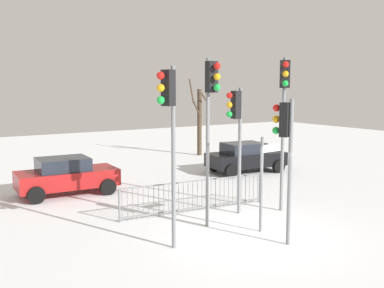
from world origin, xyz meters
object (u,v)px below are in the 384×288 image
traffic_light_rear_left (285,138)px  car_black_trailing (245,157)px  direction_sign_post (263,179)px  car_red_mid (66,175)px  traffic_light_mid_right (236,122)px  bare_tree_centre (199,120)px  traffic_light_mid_left (284,100)px  traffic_light_foreground_left (169,117)px  traffic_light_rear_right (211,105)px

traffic_light_rear_left → car_black_trailing: size_ratio=0.98×
direction_sign_post → car_red_mid: 8.30m
car_red_mid → car_black_trailing: same height
car_red_mid → traffic_light_rear_left: bearing=-66.3°
traffic_light_mid_right → bare_tree_centre: bare_tree_centre is taller
traffic_light_mid_left → traffic_light_mid_right: size_ratio=1.24×
traffic_light_foreground_left → bare_tree_centre: 15.98m
traffic_light_rear_left → car_red_mid: (-3.31, 8.55, -2.10)m
traffic_light_mid_right → direction_sign_post: traffic_light_mid_right is taller
direction_sign_post → car_black_trailing: bearing=47.5°
traffic_light_foreground_left → bare_tree_centre: traffic_light_foreground_left is taller
traffic_light_mid_left → direction_sign_post: traffic_light_mid_left is taller
traffic_light_rear_left → bare_tree_centre: 15.62m
direction_sign_post → car_black_trailing: (5.30, 7.28, -0.80)m
car_red_mid → traffic_light_mid_right: bearing=-52.3°
traffic_light_rear_right → traffic_light_foreground_left: traffic_light_rear_right is taller
traffic_light_mid_right → traffic_light_foreground_left: traffic_light_foreground_left is taller
car_black_trailing → bare_tree_centre: bare_tree_centre is taller
car_black_trailing → traffic_light_rear_right: bearing=-129.3°
traffic_light_mid_left → traffic_light_rear_left: size_ratio=1.32×
traffic_light_mid_right → traffic_light_foreground_left: 3.83m
direction_sign_post → car_black_trailing: direction_sign_post is taller
traffic_light_rear_left → direction_sign_post: (0.22, 1.08, -1.29)m
car_red_mid → car_black_trailing: (8.83, -0.19, 0.00)m
traffic_light_foreground_left → traffic_light_mid_right: bearing=-77.2°
traffic_light_foreground_left → traffic_light_rear_right: bearing=-77.1°
traffic_light_rear_left → car_black_trailing: bearing=31.1°
traffic_light_rear_right → car_red_mid: size_ratio=1.30×
traffic_light_mid_right → traffic_light_rear_right: traffic_light_rear_right is taller
car_red_mid → traffic_light_foreground_left: bearing=-83.3°
traffic_light_mid_left → car_black_trailing: (3.39, 6.08, -3.00)m
traffic_light_foreground_left → car_black_trailing: size_ratio=1.19×
car_red_mid → car_black_trailing: 8.83m
traffic_light_mid_right → traffic_light_foreground_left: (-3.43, -1.65, 0.40)m
traffic_light_foreground_left → car_red_mid: (-0.52, 7.28, -2.70)m
traffic_light_rear_left → traffic_light_rear_right: (-0.86, 2.19, 0.82)m
traffic_light_mid_left → bare_tree_centre: (4.46, 11.86, -1.59)m
traffic_light_foreground_left → traffic_light_rear_left: bearing=-127.3°
direction_sign_post → car_red_mid: bearing=108.9°
traffic_light_mid_right → car_black_trailing: bearing=-36.1°
car_red_mid → traffic_light_mid_left: bearing=-46.4°
traffic_light_rear_left → traffic_light_mid_right: size_ratio=0.94×
traffic_light_mid_left → traffic_light_mid_right: bearing=16.7°
traffic_light_mid_left → traffic_light_rear_right: size_ratio=1.02×
traffic_light_foreground_left → direction_sign_post: 3.56m
traffic_light_rear_left → direction_sign_post: bearing=52.9°
traffic_light_rear_left → traffic_light_rear_right: traffic_light_rear_right is taller
traffic_light_rear_left → car_black_trailing: 10.24m
traffic_light_mid_left → traffic_light_rear_right: 3.01m
car_black_trailing → traffic_light_rear_left: bearing=-116.7°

